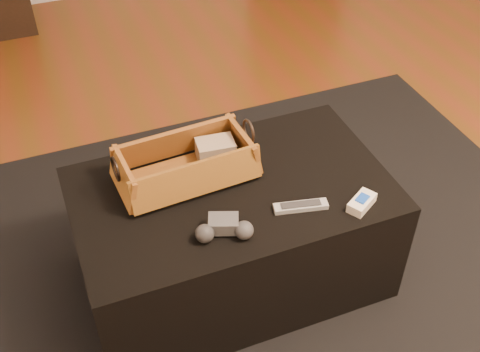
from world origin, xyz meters
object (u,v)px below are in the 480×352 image
object	(u,v)px
wicker_basket	(186,165)
silver_remote	(301,206)
ottoman	(232,234)
game_controller	(224,229)
tv_remote	(182,176)
cream_gadget	(362,203)

from	to	relation	value
wicker_basket	silver_remote	world-z (taller)	wicker_basket
ottoman	game_controller	distance (m)	0.31
ottoman	tv_remote	world-z (taller)	tv_remote
ottoman	cream_gadget	size ratio (longest dim) A/B	9.00
silver_remote	cream_gadget	distance (m)	0.18
game_controller	silver_remote	world-z (taller)	game_controller
wicker_basket	game_controller	bearing A→B (deg)	-85.29
silver_remote	cream_gadget	world-z (taller)	cream_gadget
silver_remote	cream_gadget	size ratio (longest dim) A/B	1.53
cream_gadget	tv_remote	bearing A→B (deg)	147.23
game_controller	wicker_basket	bearing A→B (deg)	94.71
silver_remote	cream_gadget	bearing A→B (deg)	-19.15
ottoman	wicker_basket	distance (m)	0.30
tv_remote	cream_gadget	bearing A→B (deg)	-42.63
tv_remote	game_controller	xyz separation A→B (m)	(0.04, -0.26, -0.00)
wicker_basket	cream_gadget	distance (m)	0.56
ottoman	silver_remote	world-z (taller)	silver_remote
ottoman	cream_gadget	world-z (taller)	cream_gadget
game_controller	silver_remote	xyz separation A→B (m)	(0.25, 0.02, -0.02)
wicker_basket	silver_remote	xyz separation A→B (m)	(0.28, -0.26, -0.04)
ottoman	silver_remote	distance (m)	0.32
ottoman	cream_gadget	xyz separation A→B (m)	(0.34, -0.22, 0.23)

